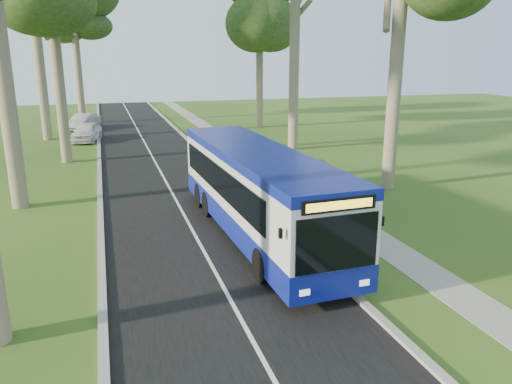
% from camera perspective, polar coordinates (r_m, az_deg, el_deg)
% --- Properties ---
extents(ground, '(120.00, 120.00, 0.00)m').
position_cam_1_polar(ground, '(18.78, 4.70, -5.80)').
color(ground, '#32541A').
rests_on(ground, ground).
extents(road, '(7.00, 100.00, 0.02)m').
position_cam_1_polar(road, '(27.26, -10.06, 0.79)').
color(road, black).
rests_on(road, ground).
extents(kerb_east, '(0.25, 100.00, 0.12)m').
position_cam_1_polar(kerb_east, '(27.86, -2.91, 1.43)').
color(kerb_east, '#9E9B93').
rests_on(kerb_east, ground).
extents(kerb_west, '(0.25, 100.00, 0.12)m').
position_cam_1_polar(kerb_west, '(27.07, -17.42, 0.32)').
color(kerb_west, '#9E9B93').
rests_on(kerb_west, ground).
extents(centre_line, '(0.12, 100.00, 0.00)m').
position_cam_1_polar(centre_line, '(27.26, -10.06, 0.81)').
color(centre_line, white).
rests_on(centre_line, road).
extents(footpath, '(1.50, 100.00, 0.02)m').
position_cam_1_polar(footpath, '(28.73, 2.90, 1.76)').
color(footpath, gray).
rests_on(footpath, ground).
extents(bus, '(3.14, 12.85, 3.38)m').
position_cam_1_polar(bus, '(18.90, 0.11, -0.01)').
color(bus, silver).
rests_on(bus, ground).
extents(bus_stop_sign, '(0.16, 0.33, 2.42)m').
position_cam_1_polar(bus_stop_sign, '(18.12, 7.98, -1.61)').
color(bus_stop_sign, gray).
rests_on(bus_stop_sign, ground).
extents(bus_shelter, '(1.88, 2.90, 2.32)m').
position_cam_1_polar(bus_shelter, '(20.65, 7.35, 0.84)').
color(bus_shelter, black).
rests_on(bus_shelter, ground).
extents(litter_bin, '(0.56, 0.56, 0.97)m').
position_cam_1_polar(litter_bin, '(19.50, 5.86, -3.48)').
color(litter_bin, black).
rests_on(litter_bin, ground).
extents(car_white, '(2.73, 4.77, 1.53)m').
position_cam_1_polar(car_white, '(42.85, -18.82, 6.52)').
color(car_white, white).
rests_on(car_white, ground).
extents(car_silver, '(3.20, 4.75, 1.48)m').
position_cam_1_polar(car_silver, '(49.82, -19.12, 7.61)').
color(car_silver, '#AAAEB2').
rests_on(car_silver, ground).
extents(tree_east_d, '(5.20, 5.20, 14.11)m').
position_cam_1_polar(tree_east_d, '(48.61, 0.42, 19.75)').
color(tree_east_d, '#7A6B56').
rests_on(tree_east_d, ground).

